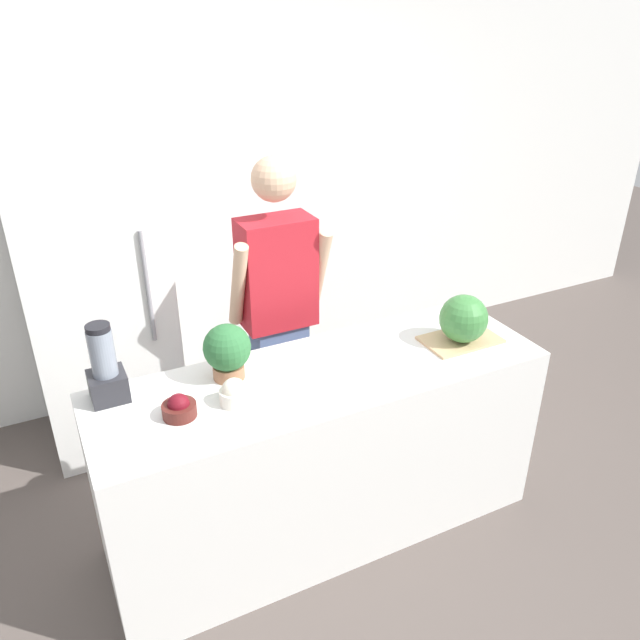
% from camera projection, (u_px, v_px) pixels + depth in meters
% --- Properties ---
extents(ground_plane, '(14.00, 14.00, 0.00)m').
position_uv_depth(ground_plane, '(354.00, 569.00, 2.96)').
color(ground_plane, '#564C47').
extents(wall_back, '(8.00, 0.06, 2.60)m').
position_uv_depth(wall_back, '(206.00, 196.00, 3.94)').
color(wall_back, white).
rests_on(wall_back, ground_plane).
extents(counter_island, '(2.08, 0.66, 0.91)m').
position_uv_depth(counter_island, '(323.00, 453.00, 3.01)').
color(counter_island, white).
rests_on(counter_island, ground_plane).
extents(refrigerator, '(0.75, 0.69, 1.78)m').
position_uv_depth(refrigerator, '(98.00, 301.00, 3.52)').
color(refrigerator, white).
rests_on(refrigerator, ground_plane).
extents(person, '(0.53, 0.27, 1.74)m').
position_uv_depth(person, '(278.00, 312.00, 3.37)').
color(person, '#4C608C').
rests_on(person, ground_plane).
extents(cutting_board, '(0.38, 0.23, 0.01)m').
position_uv_depth(cutting_board, '(460.00, 340.00, 3.06)').
color(cutting_board, tan).
rests_on(cutting_board, counter_island).
extents(watermelon, '(0.23, 0.23, 0.23)m').
position_uv_depth(watermelon, '(464.00, 319.00, 2.98)').
color(watermelon, '#3D7F3D').
rests_on(watermelon, cutting_board).
extents(bowl_cherries, '(0.14, 0.14, 0.10)m').
position_uv_depth(bowl_cherries, '(179.00, 408.00, 2.49)').
color(bowl_cherries, '#511E19').
rests_on(bowl_cherries, counter_island).
extents(bowl_cream, '(0.12, 0.12, 0.12)m').
position_uv_depth(bowl_cream, '(234.00, 393.00, 2.57)').
color(bowl_cream, white).
rests_on(bowl_cream, counter_island).
extents(blender, '(0.15, 0.15, 0.35)m').
position_uv_depth(blender, '(105.00, 370.00, 2.55)').
color(blender, '#28282D').
rests_on(blender, counter_island).
extents(potted_plant, '(0.21, 0.21, 0.26)m').
position_uv_depth(potted_plant, '(227.00, 350.00, 2.70)').
color(potted_plant, '#996647').
rests_on(potted_plant, counter_island).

